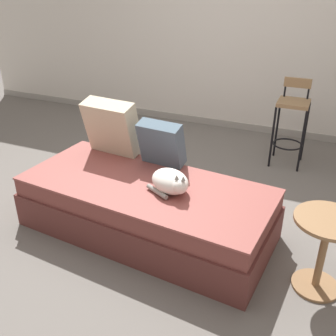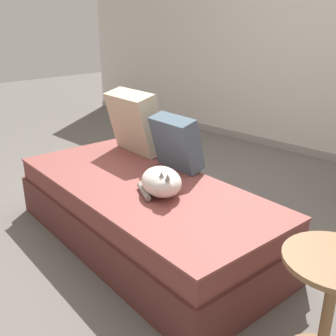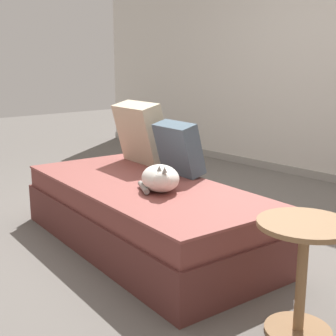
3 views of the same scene
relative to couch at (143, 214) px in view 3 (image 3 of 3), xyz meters
name	(u,v)px [view 3 (image 3 of 3)]	position (x,y,z in m)	size (l,w,h in m)	color
ground_plane	(184,231)	(0.00, 0.40, -0.23)	(16.00, 16.00, 0.00)	#66605B
wall_baseboard_trim	(334,179)	(0.00, 2.60, -0.18)	(8.00, 0.02, 0.09)	gray
couch	(143,214)	(0.00, 0.00, 0.00)	(2.09, 1.09, 0.45)	brown
throw_pillow_corner	(141,133)	(-0.52, 0.40, 0.47)	(0.50, 0.33, 0.50)	beige
throw_pillow_middle	(179,148)	(-0.02, 0.35, 0.42)	(0.39, 0.26, 0.40)	#4C6070
cat	(160,178)	(0.23, -0.04, 0.31)	(0.40, 0.36, 0.20)	white
side_table	(303,262)	(1.35, -0.13, 0.14)	(0.44, 0.44, 0.56)	olive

